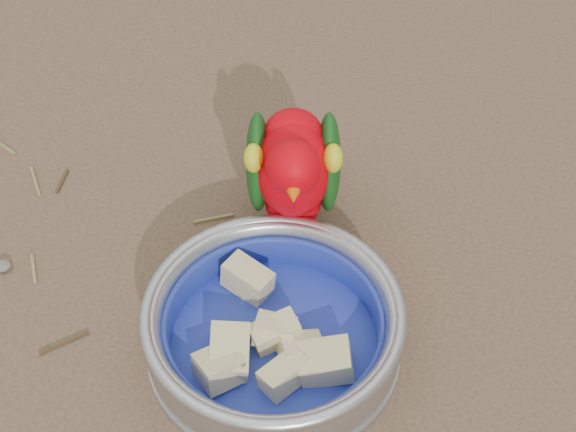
# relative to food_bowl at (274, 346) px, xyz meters

# --- Properties ---
(ground) EXTENTS (60.00, 60.00, 0.00)m
(ground) POSITION_rel_food_bowl_xyz_m (-0.12, -0.09, -0.01)
(ground) COLOR brown
(food_bowl) EXTENTS (0.22, 0.22, 0.02)m
(food_bowl) POSITION_rel_food_bowl_xyz_m (0.00, 0.00, 0.00)
(food_bowl) COLOR #B2B2BA
(food_bowl) RESTS_ON ground
(bowl_wall) EXTENTS (0.22, 0.22, 0.04)m
(bowl_wall) POSITION_rel_food_bowl_xyz_m (0.00, 0.00, 0.03)
(bowl_wall) COLOR #B2B2BA
(bowl_wall) RESTS_ON food_bowl
(fruit_wedges) EXTENTS (0.13, 0.13, 0.03)m
(fruit_wedges) POSITION_rel_food_bowl_xyz_m (0.00, 0.00, 0.02)
(fruit_wedges) COLOR beige
(fruit_wedges) RESTS_ON food_bowl
(lory_parrot) EXTENTS (0.12, 0.20, 0.15)m
(lory_parrot) POSITION_rel_food_bowl_xyz_m (-0.01, 0.14, 0.07)
(lory_parrot) COLOR #CF000A
(lory_parrot) RESTS_ON ground
(ground_debris) EXTENTS (0.90, 0.80, 0.01)m
(ground_debris) POSITION_rel_food_bowl_xyz_m (-0.15, -0.08, -0.01)
(ground_debris) COLOR olive
(ground_debris) RESTS_ON ground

